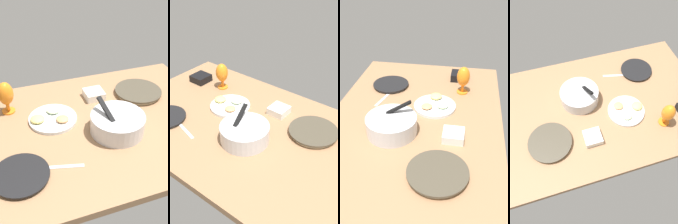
{
  "view_description": "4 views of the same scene",
  "coord_description": "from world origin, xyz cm",
  "views": [
    {
      "loc": [
        40.54,
        110.79,
        93.65
      ],
      "look_at": [
        0.89,
        -2.4,
        7.27
      ],
      "focal_mm": 44.6,
      "sensor_mm": 36.0,
      "label": 1
    },
    {
      "loc": [
        -96.58,
        107.19,
        107.88
      ],
      "look_at": [
        -6.28,
        -7.37,
        7.27
      ],
      "focal_mm": 46.62,
      "sensor_mm": 36.0,
      "label": 2
    },
    {
      "loc": [
        -129.18,
        -27.86,
        94.87
      ],
      "look_at": [
        -0.82,
        -6.27,
        7.27
      ],
      "focal_mm": 43.75,
      "sensor_mm": 36.0,
      "label": 3
    },
    {
      "loc": [
        -31.08,
        -85.16,
        131.04
      ],
      "look_at": [
        -7.5,
        -8.46,
        7.27
      ],
      "focal_mm": 34.29,
      "sensor_mm": 36.0,
      "label": 4
    }
  ],
  "objects": [
    {
      "name": "mixing_bowl",
      "position": [
        -13.06,
        9.77,
        5.44
      ],
      "size": [
        28.09,
        28.09,
        17.33
      ],
      "color": "silver",
      "rests_on": "ground_plane"
    },
    {
      "name": "hurricane_glass_orange",
      "position": [
        38.44,
        -26.62,
        11.52
      ],
      "size": [
        8.76,
        8.76,
        19.1
      ],
      "color": "orange",
      "rests_on": "ground_plane"
    },
    {
      "name": "fork_by_right_plate",
      "position": [
        19.95,
        25.25,
        0.3
      ],
      "size": [
        17.9,
        6.13,
        0.6
      ],
      "primitive_type": "cube",
      "rotation": [
        0.0,
        0.0,
        -0.25
      ],
      "color": "silver",
      "rests_on": "ground_plane"
    },
    {
      "name": "dinner_plate_left",
      "position": [
        -41.18,
        -19.38,
        1.5
      ],
      "size": [
        29.09,
        29.09,
        2.89
      ],
      "color": "beige",
      "rests_on": "ground_plane"
    },
    {
      "name": "square_bowl_white",
      "position": [
        -13.29,
        -24.45,
        2.64
      ],
      "size": [
        11.5,
        11.5,
        4.73
      ],
      "color": "white",
      "rests_on": "ground_plane"
    },
    {
      "name": "fruit_platter",
      "position": [
        16.78,
        -10.45,
        1.43
      ],
      "size": [
        26.55,
        26.55,
        4.56
      ],
      "color": "silver",
      "rests_on": "ground_plane"
    },
    {
      "name": "ground_plane",
      "position": [
        0.0,
        0.0,
        -2.0
      ],
      "size": [
        160.0,
        104.0,
        4.0
      ],
      "primitive_type": "cube",
      "color": "#99704C"
    },
    {
      "name": "dinner_plate_right",
      "position": [
        39.41,
        24.77,
        1.06
      ],
      "size": [
        25.42,
        25.42,
        2.04
      ],
      "color": "#4C4C51",
      "rests_on": "ground_plane"
    }
  ]
}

